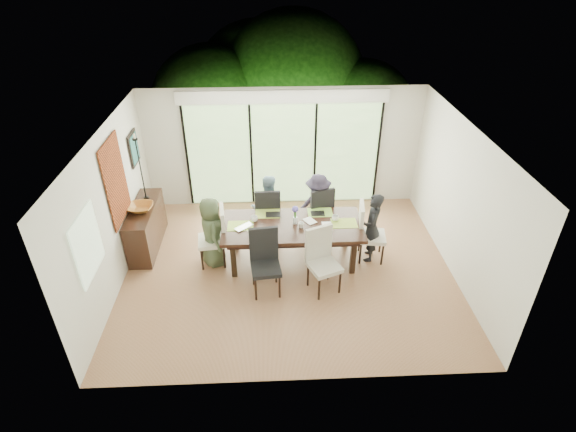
{
  "coord_description": "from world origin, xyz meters",
  "views": [
    {
      "loc": [
        -0.32,
        -6.61,
        5.28
      ],
      "look_at": [
        0.0,
        0.25,
        1.0
      ],
      "focal_mm": 28.0,
      "sensor_mm": 36.0,
      "label": 1
    }
  ],
  "objects_px": {
    "chair_near_left": "(266,264)",
    "laptop": "(246,228)",
    "sideboard": "(146,227)",
    "chair_far_right": "(317,210)",
    "person_left_end": "(212,232)",
    "chair_far_left": "(268,211)",
    "vase": "(295,220)",
    "chair_near_right": "(325,262)",
    "cup_a": "(254,219)",
    "table_top": "(292,226)",
    "chair_right_end": "(372,232)",
    "person_far_right": "(318,206)",
    "person_right_end": "(372,228)",
    "chair_left_end": "(211,236)",
    "cup_c": "(335,218)",
    "person_far_left": "(268,207)",
    "bowl": "(141,208)",
    "cup_b": "(301,225)"
  },
  "relations": [
    {
      "from": "table_top",
      "to": "chair_near_right",
      "type": "height_order",
      "value": "chair_near_right"
    },
    {
      "from": "chair_near_left",
      "to": "laptop",
      "type": "bearing_deg",
      "value": 107.68
    },
    {
      "from": "vase",
      "to": "chair_left_end",
      "type": "bearing_deg",
      "value": -178.15
    },
    {
      "from": "vase",
      "to": "person_right_end",
      "type": "bearing_deg",
      "value": -2.0
    },
    {
      "from": "chair_near_right",
      "to": "person_far_right",
      "type": "bearing_deg",
      "value": 65.7
    },
    {
      "from": "chair_right_end",
      "to": "laptop",
      "type": "height_order",
      "value": "chair_right_end"
    },
    {
      "from": "chair_near_left",
      "to": "sideboard",
      "type": "distance_m",
      "value": 2.77
    },
    {
      "from": "cup_c",
      "to": "sideboard",
      "type": "relative_size",
      "value": 0.08
    },
    {
      "from": "vase",
      "to": "laptop",
      "type": "relative_size",
      "value": 0.36
    },
    {
      "from": "chair_right_end",
      "to": "table_top",
      "type": "bearing_deg",
      "value": 97.88
    },
    {
      "from": "chair_near_left",
      "to": "person_left_end",
      "type": "relative_size",
      "value": 0.85
    },
    {
      "from": "chair_near_right",
      "to": "vase",
      "type": "height_order",
      "value": "chair_near_right"
    },
    {
      "from": "chair_right_end",
      "to": "chair_far_right",
      "type": "distance_m",
      "value": 1.27
    },
    {
      "from": "table_top",
      "to": "person_far_left",
      "type": "height_order",
      "value": "person_far_left"
    },
    {
      "from": "chair_right_end",
      "to": "person_left_end",
      "type": "height_order",
      "value": "person_left_end"
    },
    {
      "from": "person_right_end",
      "to": "person_far_right",
      "type": "relative_size",
      "value": 1.0
    },
    {
      "from": "chair_near_right",
      "to": "person_far_left",
      "type": "relative_size",
      "value": 0.85
    },
    {
      "from": "person_left_end",
      "to": "vase",
      "type": "bearing_deg",
      "value": -102.81
    },
    {
      "from": "vase",
      "to": "cup_c",
      "type": "xyz_separation_m",
      "value": [
        0.75,
        0.05,
        -0.01
      ]
    },
    {
      "from": "chair_right_end",
      "to": "chair_near_left",
      "type": "bearing_deg",
      "value": 121.39
    },
    {
      "from": "chair_left_end",
      "to": "sideboard",
      "type": "distance_m",
      "value": 1.48
    },
    {
      "from": "chair_far_right",
      "to": "bowl",
      "type": "height_order",
      "value": "chair_far_right"
    },
    {
      "from": "chair_near_left",
      "to": "cup_a",
      "type": "distance_m",
      "value": 1.07
    },
    {
      "from": "person_far_right",
      "to": "cup_a",
      "type": "bearing_deg",
      "value": 30.31
    },
    {
      "from": "chair_far_right",
      "to": "chair_near_left",
      "type": "height_order",
      "value": "same"
    },
    {
      "from": "chair_right_end",
      "to": "person_right_end",
      "type": "height_order",
      "value": "person_right_end"
    },
    {
      "from": "cup_b",
      "to": "cup_c",
      "type": "distance_m",
      "value": 0.68
    },
    {
      "from": "chair_far_right",
      "to": "chair_near_right",
      "type": "distance_m",
      "value": 1.72
    },
    {
      "from": "table_top",
      "to": "laptop",
      "type": "height_order",
      "value": "laptop"
    },
    {
      "from": "person_right_end",
      "to": "person_left_end",
      "type": "bearing_deg",
      "value": -76.73
    },
    {
      "from": "sideboard",
      "to": "chair_far_left",
      "type": "bearing_deg",
      "value": 5.96
    },
    {
      "from": "chair_near_left",
      "to": "chair_far_left",
      "type": "bearing_deg",
      "value": 81.57
    },
    {
      "from": "vase",
      "to": "sideboard",
      "type": "height_order",
      "value": "vase"
    },
    {
      "from": "chair_far_left",
      "to": "cup_c",
      "type": "distance_m",
      "value": 1.48
    },
    {
      "from": "chair_near_right",
      "to": "table_top",
      "type": "bearing_deg",
      "value": 97.27
    },
    {
      "from": "person_left_end",
      "to": "chair_far_right",
      "type": "bearing_deg",
      "value": -81.97
    },
    {
      "from": "chair_far_right",
      "to": "cup_c",
      "type": "height_order",
      "value": "chair_far_right"
    },
    {
      "from": "chair_near_left",
      "to": "cup_a",
      "type": "height_order",
      "value": "chair_near_left"
    },
    {
      "from": "sideboard",
      "to": "bowl",
      "type": "xyz_separation_m",
      "value": [
        0.0,
        -0.1,
        0.5
      ]
    },
    {
      "from": "chair_far_left",
      "to": "cup_c",
      "type": "xyz_separation_m",
      "value": [
        1.25,
        -0.75,
        0.27
      ]
    },
    {
      "from": "chair_far_left",
      "to": "chair_far_right",
      "type": "xyz_separation_m",
      "value": [
        1.0,
        0.0,
        0.0
      ]
    },
    {
      "from": "chair_far_left",
      "to": "chair_near_left",
      "type": "height_order",
      "value": "same"
    },
    {
      "from": "table_top",
      "to": "chair_right_end",
      "type": "distance_m",
      "value": 1.51
    },
    {
      "from": "sideboard",
      "to": "chair_far_right",
      "type": "bearing_deg",
      "value": 4.21
    },
    {
      "from": "chair_right_end",
      "to": "person_far_right",
      "type": "xyz_separation_m",
      "value": [
        -0.95,
        0.83,
        0.1
      ]
    },
    {
      "from": "chair_right_end",
      "to": "laptop",
      "type": "bearing_deg",
      "value": 100.32
    },
    {
      "from": "chair_far_left",
      "to": "vase",
      "type": "height_order",
      "value": "chair_far_left"
    },
    {
      "from": "chair_right_end",
      "to": "person_left_end",
      "type": "xyz_separation_m",
      "value": [
        -2.98,
        0.0,
        0.1
      ]
    },
    {
      "from": "person_right_end",
      "to": "cup_a",
      "type": "bearing_deg",
      "value": -80.67
    },
    {
      "from": "chair_left_end",
      "to": "chair_near_right",
      "type": "height_order",
      "value": "same"
    }
  ]
}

